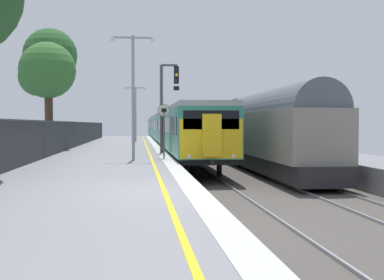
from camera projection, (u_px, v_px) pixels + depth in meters
ground at (282, 213)px, 12.23m from camera, size 17.40×110.00×1.21m
commuter_train_at_platform at (167, 128)px, 50.87m from camera, size 2.83×61.89×3.81m
freight_train_adjacent_track at (243, 128)px, 32.84m from camera, size 2.60×30.09×4.38m
signal_gantry at (166, 98)px, 27.43m from camera, size 1.10×0.24×5.04m
speed_limit_sign at (164, 124)px, 23.06m from camera, size 0.59×0.08×2.60m
platform_lamp_mid at (133, 87)px, 21.82m from camera, size 2.00×0.20×5.63m
platform_lamp_far at (136, 109)px, 45.29m from camera, size 2.00×0.20×5.14m
background_tree_left at (50, 57)px, 35.54m from camera, size 3.91×3.91×8.66m
background_tree_centre at (45, 72)px, 31.28m from camera, size 3.65×3.65×6.97m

